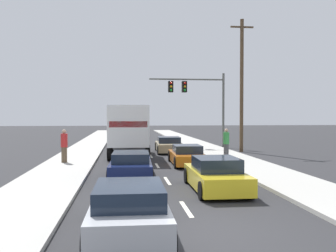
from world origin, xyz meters
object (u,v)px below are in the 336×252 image
car_navy (131,166)px  car_orange (187,156)px  pedestrian_mid_block (64,146)px  car_tan (169,145)px  traffic_signal_mast (193,93)px  car_yellow (216,175)px  car_silver (129,211)px  box_truck (129,128)px  utility_pole_mid (242,84)px  pedestrian_near_corner (226,143)px

car_navy → car_orange: 5.62m
car_navy → pedestrian_mid_block: pedestrian_mid_block is taller
car_tan → traffic_signal_mast: (2.52, 3.55, 4.24)m
car_yellow → car_silver: bearing=-123.2°
car_silver → traffic_signal_mast: 24.72m
box_truck → traffic_signal_mast: bearing=49.4°
car_orange → car_yellow: car_yellow is taller
car_yellow → utility_pole_mid: size_ratio=0.43×
car_silver → car_tan: size_ratio=0.90×
box_truck → car_tan: (3.11, 3.00, -1.41)m
pedestrian_mid_block → pedestrian_near_corner: bearing=8.4°
car_navy → utility_pole_mid: 15.30m
car_yellow → pedestrian_near_corner: 10.23m
car_yellow → car_orange: bearing=88.8°
car_navy → pedestrian_near_corner: bearing=47.3°
traffic_signal_mast → pedestrian_mid_block: traffic_signal_mast is taller
car_silver → pedestrian_near_corner: 16.17m
pedestrian_mid_block → car_orange: bearing=-6.0°
car_navy → car_silver: car_silver is taller
box_truck → car_orange: bearing=-53.9°
car_navy → car_yellow: car_yellow is taller
car_silver → car_tan: (3.35, 20.09, -0.05)m
car_yellow → car_tan: bearing=90.0°
car_tan → pedestrian_near_corner: (3.08, -5.26, 0.52)m
utility_pole_mid → pedestrian_mid_block: bearing=-153.1°
car_silver → car_yellow: (3.34, 5.10, -0.02)m
car_silver → pedestrian_mid_block: 13.83m
car_navy → car_tan: (3.15, 12.01, -0.04)m
car_orange → car_yellow: bearing=-91.2°
car_orange → traffic_signal_mast: 12.05m
traffic_signal_mast → pedestrian_mid_block: bearing=-132.4°
traffic_signal_mast → pedestrian_near_corner: 9.58m
car_tan → traffic_signal_mast: bearing=54.7°
box_truck → pedestrian_near_corner: box_truck is taller
car_navy → utility_pole_mid: bearing=53.0°
box_truck → car_orange: (3.26, -4.46, -1.43)m
car_silver → car_orange: car_silver is taller
car_yellow → utility_pole_mid: 16.35m
car_tan → car_yellow: 14.99m
pedestrian_near_corner → pedestrian_mid_block: size_ratio=0.98×
box_truck → car_yellow: size_ratio=1.85×
pedestrian_near_corner → car_yellow: bearing=-107.6°
car_navy → pedestrian_near_corner: pedestrian_near_corner is taller
car_tan → traffic_signal_mast: size_ratio=0.70×
box_truck → car_navy: (-0.05, -9.00, -1.38)m
car_yellow → pedestrian_mid_block: bearing=129.6°
traffic_signal_mast → car_yellow: bearing=-97.8°
car_tan → pedestrian_near_corner: 6.11m
car_orange → pedestrian_mid_block: size_ratio=2.29×
box_truck → car_yellow: (3.10, -11.99, -1.38)m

